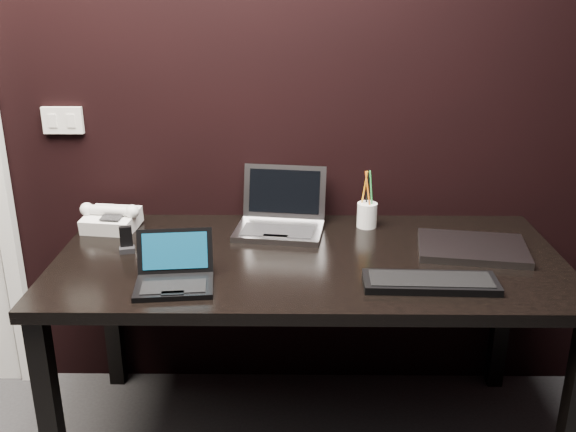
{
  "coord_description": "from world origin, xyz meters",
  "views": [
    {
      "loc": [
        0.25,
        -0.58,
        1.61
      ],
      "look_at": [
        0.23,
        1.35,
        0.9
      ],
      "focal_mm": 40.0,
      "sensor_mm": 36.0,
      "label": 1
    }
  ],
  "objects_px": {
    "closed_laptop": "(472,248)",
    "ext_keyboard": "(430,282)",
    "netbook": "(174,276)",
    "pen_cup": "(367,214)",
    "silver_laptop": "(280,220)",
    "mobile_phone": "(126,242)",
    "desk": "(309,277)",
    "desk_phone": "(111,219)"
  },
  "relations": [
    {
      "from": "closed_laptop",
      "to": "ext_keyboard",
      "type": "bearing_deg",
      "value": -126.22
    },
    {
      "from": "netbook",
      "to": "pen_cup",
      "type": "relative_size",
      "value": 1.16
    },
    {
      "from": "ext_keyboard",
      "to": "closed_laptop",
      "type": "height_order",
      "value": "same"
    },
    {
      "from": "netbook",
      "to": "silver_laptop",
      "type": "distance_m",
      "value": 0.56
    },
    {
      "from": "ext_keyboard",
      "to": "mobile_phone",
      "type": "xyz_separation_m",
      "value": [
        -0.99,
        0.26,
        0.02
      ]
    },
    {
      "from": "ext_keyboard",
      "to": "pen_cup",
      "type": "bearing_deg",
      "value": 105.78
    },
    {
      "from": "ext_keyboard",
      "to": "pen_cup",
      "type": "xyz_separation_m",
      "value": [
        -0.14,
        0.5,
        0.04
      ]
    },
    {
      "from": "netbook",
      "to": "mobile_phone",
      "type": "height_order",
      "value": "netbook"
    },
    {
      "from": "desk",
      "to": "silver_laptop",
      "type": "distance_m",
      "value": 0.29
    },
    {
      "from": "netbook",
      "to": "closed_laptop",
      "type": "distance_m",
      "value": 1.01
    },
    {
      "from": "netbook",
      "to": "desk_phone",
      "type": "relative_size",
      "value": 1.1
    },
    {
      "from": "netbook",
      "to": "pen_cup",
      "type": "distance_m",
      "value": 0.81
    },
    {
      "from": "silver_laptop",
      "to": "closed_laptop",
      "type": "xyz_separation_m",
      "value": [
        0.66,
        -0.19,
        -0.03
      ]
    },
    {
      "from": "desk",
      "to": "closed_laptop",
      "type": "bearing_deg",
      "value": 4.72
    },
    {
      "from": "closed_laptop",
      "to": "pen_cup",
      "type": "height_order",
      "value": "pen_cup"
    },
    {
      "from": "silver_laptop",
      "to": "closed_laptop",
      "type": "distance_m",
      "value": 0.69
    },
    {
      "from": "desk",
      "to": "netbook",
      "type": "xyz_separation_m",
      "value": [
        -0.41,
        -0.22,
        0.11
      ]
    },
    {
      "from": "desk",
      "to": "mobile_phone",
      "type": "height_order",
      "value": "mobile_phone"
    },
    {
      "from": "closed_laptop",
      "to": "netbook",
      "type": "bearing_deg",
      "value": -164.58
    },
    {
      "from": "desk_phone",
      "to": "pen_cup",
      "type": "xyz_separation_m",
      "value": [
        0.95,
        0.04,
        0.01
      ]
    },
    {
      "from": "desk_phone",
      "to": "desk",
      "type": "bearing_deg",
      "value": -18.24
    },
    {
      "from": "silver_laptop",
      "to": "closed_laptop",
      "type": "bearing_deg",
      "value": -16.21
    },
    {
      "from": "silver_laptop",
      "to": "desk_phone",
      "type": "height_order",
      "value": "silver_laptop"
    },
    {
      "from": "silver_laptop",
      "to": "pen_cup",
      "type": "relative_size",
      "value": 1.59
    },
    {
      "from": "pen_cup",
      "to": "ext_keyboard",
      "type": "bearing_deg",
      "value": -74.22
    },
    {
      "from": "desk_phone",
      "to": "ext_keyboard",
      "type": "bearing_deg",
      "value": -22.93
    },
    {
      "from": "desk_phone",
      "to": "mobile_phone",
      "type": "relative_size",
      "value": 2.61
    },
    {
      "from": "silver_laptop",
      "to": "mobile_phone",
      "type": "height_order",
      "value": "silver_laptop"
    },
    {
      "from": "netbook",
      "to": "closed_laptop",
      "type": "bearing_deg",
      "value": 15.42
    },
    {
      "from": "closed_laptop",
      "to": "desk_phone",
      "type": "bearing_deg",
      "value": 171.43
    },
    {
      "from": "mobile_phone",
      "to": "netbook",
      "type": "bearing_deg",
      "value": -50.85
    },
    {
      "from": "desk_phone",
      "to": "mobile_phone",
      "type": "xyz_separation_m",
      "value": [
        0.11,
        -0.21,
        -0.01
      ]
    },
    {
      "from": "desk",
      "to": "netbook",
      "type": "height_order",
      "value": "netbook"
    },
    {
      "from": "netbook",
      "to": "mobile_phone",
      "type": "distance_m",
      "value": 0.33
    },
    {
      "from": "ext_keyboard",
      "to": "mobile_phone",
      "type": "height_order",
      "value": "mobile_phone"
    },
    {
      "from": "closed_laptop",
      "to": "pen_cup",
      "type": "bearing_deg",
      "value": 145.55
    },
    {
      "from": "pen_cup",
      "to": "silver_laptop",
      "type": "bearing_deg",
      "value": -173.04
    },
    {
      "from": "silver_laptop",
      "to": "ext_keyboard",
      "type": "height_order",
      "value": "silver_laptop"
    },
    {
      "from": "desk",
      "to": "pen_cup",
      "type": "distance_m",
      "value": 0.38
    },
    {
      "from": "ext_keyboard",
      "to": "mobile_phone",
      "type": "relative_size",
      "value": 4.63
    },
    {
      "from": "desk",
      "to": "desk_phone",
      "type": "bearing_deg",
      "value": 161.76
    },
    {
      "from": "ext_keyboard",
      "to": "desk_phone",
      "type": "distance_m",
      "value": 1.19
    }
  ]
}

